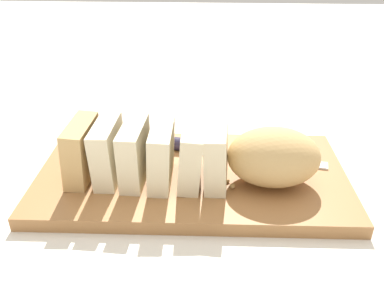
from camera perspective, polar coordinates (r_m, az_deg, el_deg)
name	(u,v)px	position (r m, az deg, el deg)	size (l,w,h in m)	color
ground_plane	(192,182)	(0.62, 0.00, -3.99)	(3.00, 3.00, 0.00)	silver
cutting_board	(192,176)	(0.62, 0.00, -3.21)	(0.46, 0.24, 0.02)	#9E6B3D
bread_loaf	(201,155)	(0.57, 1.25, -0.19)	(0.35, 0.10, 0.09)	tan
bread_knife	(202,148)	(0.66, 1.40, 0.76)	(0.26, 0.07, 0.02)	silver
crumb_near_knife	(222,146)	(0.68, 4.18, 1.02)	(0.00, 0.00, 0.00)	tan
crumb_near_loaf	(232,186)	(0.58, 5.62, -4.51)	(0.01, 0.01, 0.01)	tan
crumb_stray_left	(220,152)	(0.66, 3.85, 0.28)	(0.01, 0.01, 0.01)	tan
crumb_stray_right	(228,181)	(0.59, 4.98, -3.82)	(0.01, 0.01, 0.01)	tan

